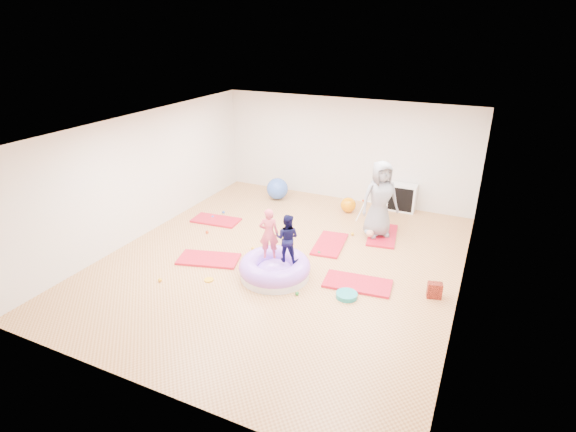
% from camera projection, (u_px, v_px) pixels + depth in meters
% --- Properties ---
extents(room, '(7.01, 8.01, 2.81)m').
position_uv_depth(room, '(282.00, 198.00, 8.87)').
color(room, tan).
rests_on(room, ground).
extents(gym_mat_front_left, '(1.38, 0.95, 0.05)m').
position_uv_depth(gym_mat_front_left, '(209.00, 259.00, 9.43)').
color(gym_mat_front_left, red).
rests_on(gym_mat_front_left, ground).
extents(gym_mat_mid_left, '(1.23, 0.70, 0.05)m').
position_uv_depth(gym_mat_mid_left, '(216.00, 220.00, 11.28)').
color(gym_mat_mid_left, red).
rests_on(gym_mat_mid_left, ground).
extents(gym_mat_center_back, '(0.74, 1.27, 0.05)m').
position_uv_depth(gym_mat_center_back, '(330.00, 244.00, 10.07)').
color(gym_mat_center_back, red).
rests_on(gym_mat_center_back, ground).
extents(gym_mat_right, '(1.33, 0.77, 0.05)m').
position_uv_depth(gym_mat_right, '(357.00, 284.00, 8.55)').
color(gym_mat_right, red).
rests_on(gym_mat_right, ground).
extents(gym_mat_rear_right, '(0.81, 1.33, 0.05)m').
position_uv_depth(gym_mat_rear_right, '(382.00, 235.00, 10.49)').
color(gym_mat_rear_right, red).
rests_on(gym_mat_rear_right, ground).
extents(inflatable_cushion, '(1.40, 1.40, 0.44)m').
position_uv_depth(inflatable_cushion, '(275.00, 269.00, 8.78)').
color(inflatable_cushion, silver).
rests_on(inflatable_cushion, ground).
extents(child_pink, '(0.44, 0.37, 1.03)m').
position_uv_depth(child_pink, '(269.00, 231.00, 8.60)').
color(child_pink, '#CF4454').
rests_on(child_pink, inflatable_cushion).
extents(child_navy, '(0.51, 0.42, 0.96)m').
position_uv_depth(child_navy, '(287.00, 236.00, 8.50)').
color(child_navy, black).
rests_on(child_navy, inflatable_cushion).
extents(adult_caregiver, '(1.03, 0.97, 1.77)m').
position_uv_depth(adult_caregiver, '(380.00, 199.00, 10.12)').
color(adult_caregiver, slate).
rests_on(adult_caregiver, gym_mat_rear_right).
extents(infant, '(0.37, 0.37, 0.22)m').
position_uv_depth(infant, '(371.00, 232.00, 10.33)').
color(infant, '#85A5C9').
rests_on(infant, gym_mat_rear_right).
extents(ball_pit_balls, '(3.61, 3.61, 0.08)m').
position_uv_depth(ball_pit_balls, '(260.00, 242.00, 10.15)').
color(ball_pit_balls, '#23822E').
rests_on(ball_pit_balls, ground).
extents(exercise_ball_blue, '(0.60, 0.60, 0.60)m').
position_uv_depth(exercise_ball_blue, '(277.00, 189.00, 12.60)').
color(exercise_ball_blue, '#3359B7').
rests_on(exercise_ball_blue, ground).
extents(exercise_ball_orange, '(0.40, 0.40, 0.40)m').
position_uv_depth(exercise_ball_orange, '(348.00, 205.00, 11.76)').
color(exercise_ball_orange, orange).
rests_on(exercise_ball_orange, ground).
extents(infant_play_gym, '(0.65, 0.62, 0.50)m').
position_uv_depth(infant_play_gym, '(372.00, 208.00, 11.24)').
color(infant_play_gym, white).
rests_on(infant_play_gym, ground).
extents(cube_shelf, '(0.73, 0.36, 0.73)m').
position_uv_depth(cube_shelf, '(402.00, 198.00, 11.79)').
color(cube_shelf, white).
rests_on(cube_shelf, ground).
extents(balance_disc, '(0.39, 0.39, 0.09)m').
position_uv_depth(balance_disc, '(347.00, 295.00, 8.15)').
color(balance_disc, teal).
rests_on(balance_disc, ground).
extents(backpack, '(0.29, 0.22, 0.30)m').
position_uv_depth(backpack, '(435.00, 290.00, 8.11)').
color(backpack, red).
rests_on(backpack, ground).
extents(yellow_toy, '(0.18, 0.18, 0.03)m').
position_uv_depth(yellow_toy, '(209.00, 280.00, 8.69)').
color(yellow_toy, gold).
rests_on(yellow_toy, ground).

